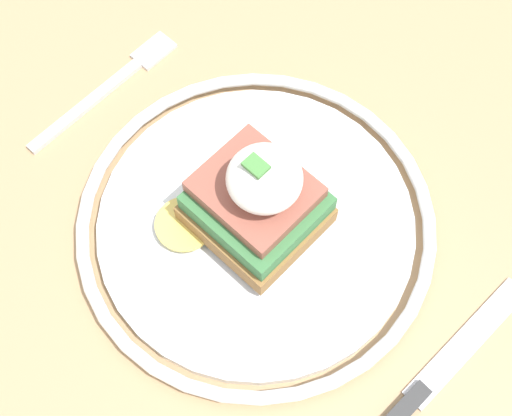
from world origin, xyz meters
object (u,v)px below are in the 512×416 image
object	(u,v)px
plate	(256,223)
knife	(418,395)
fork	(110,86)
sandwich	(257,199)

from	to	relation	value
plate	knife	bearing A→B (deg)	-5.19
plate	fork	xyz separation A→B (m)	(-0.18, 0.01, -0.01)
plate	sandwich	xyz separation A→B (m)	(-0.00, 0.00, 0.04)
knife	fork	bearing A→B (deg)	176.02
plate	sandwich	bearing A→B (deg)	104.36
sandwich	fork	world-z (taller)	sandwich
fork	knife	size ratio (longest dim) A/B	0.79
plate	fork	world-z (taller)	plate
sandwich	knife	distance (m)	0.18
sandwich	knife	size ratio (longest dim) A/B	0.53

